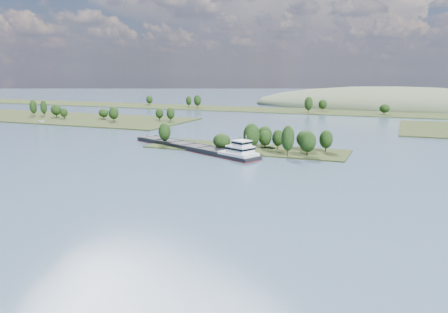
% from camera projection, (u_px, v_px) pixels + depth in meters
% --- Properties ---
extents(ground, '(1800.00, 1800.00, 0.00)m').
position_uv_depth(ground, '(191.00, 175.00, 162.38)').
color(ground, '#3B5466').
rests_on(ground, ground).
extents(tree_island, '(100.00, 31.10, 14.99)m').
position_uv_depth(tree_island, '(257.00, 143.00, 212.19)').
color(tree_island, '#242F15').
rests_on(tree_island, ground).
extents(left_bank, '(300.00, 80.00, 15.80)m').
position_uv_depth(left_bank, '(26.00, 116.00, 375.01)').
color(left_bank, '#242F15').
rests_on(left_bank, ground).
extents(back_shoreline, '(900.00, 60.00, 16.21)m').
position_uv_depth(back_shoreline, '(331.00, 112.00, 412.95)').
color(back_shoreline, '#242F15').
rests_on(back_shoreline, ground).
extents(hill_west, '(320.00, 160.00, 44.00)m').
position_uv_depth(hill_west, '(393.00, 106.00, 484.84)').
color(hill_west, '#455439').
rests_on(hill_west, ground).
extents(cargo_barge, '(81.60, 44.54, 11.52)m').
position_uv_depth(cargo_barge, '(199.00, 148.00, 212.74)').
color(cargo_barge, black).
rests_on(cargo_barge, ground).
extents(motorboat, '(6.14, 2.35, 2.37)m').
position_uv_depth(motorboat, '(41.00, 121.00, 327.68)').
color(motorboat, silver).
rests_on(motorboat, ground).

